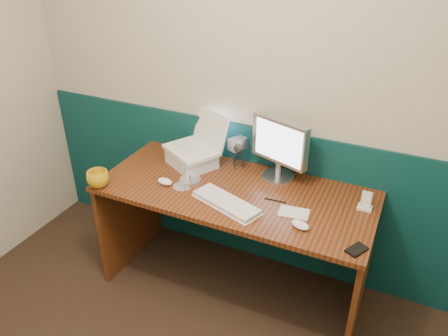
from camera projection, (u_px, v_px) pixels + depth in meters
The scene contains 18 objects.
back_wall at pixel (280, 91), 2.54m from camera, with size 3.50×0.04×2.50m, color #B9B29D.
wainscot at pixel (272, 199), 2.90m from camera, with size 3.48×0.02×1.00m, color #073133.
desk at pixel (234, 240), 2.72m from camera, with size 1.60×0.70×0.75m, color #3E1A0B.
laptop_riser at pixel (192, 158), 2.77m from camera, with size 0.28×0.23×0.10m, color silver.
laptop at pixel (191, 132), 2.68m from camera, with size 0.32×0.25×0.27m, color white, non-canonical shape.
monitor at pixel (280, 150), 2.56m from camera, with size 0.37×0.11×0.37m, color #B7B8BC, non-canonical shape.
keyboard at pixel (226, 203), 2.39m from camera, with size 0.40×0.13×0.02m, color silver.
mouse_right at pixel (300, 225), 2.21m from camera, with size 0.10×0.06×0.03m, color white.
mouse_left at pixel (165, 181), 2.58m from camera, with size 0.10×0.06×0.03m, color white.
mug at pixel (98, 179), 2.54m from camera, with size 0.13×0.13×0.10m, color gold.
camcorder at pixel (238, 152), 2.71m from camera, with size 0.10×0.14×0.22m, color #A6A6AB, non-canonical shape.
cd_spindle at pixel (190, 181), 2.59m from camera, with size 0.13×0.13×0.03m, color silver.
cd_loose_a at pixel (182, 186), 2.57m from camera, with size 0.11×0.11×0.00m, color silver.
pen at pixel (276, 200), 2.43m from camera, with size 0.01×0.01×0.12m, color black.
papers at pixel (294, 212), 2.33m from camera, with size 0.16×0.11×0.00m, color silver.
dock at pixel (365, 208), 2.36m from camera, with size 0.08×0.06×0.01m, color white.
music_player at pixel (366, 199), 2.33m from camera, with size 0.05×0.01×0.09m, color silver.
pda at pixel (357, 250), 2.06m from camera, with size 0.06×0.11×0.01m, color black.
Camera 1 is at (0.73, -0.59, 2.10)m, focal length 35.00 mm.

